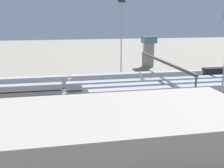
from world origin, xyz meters
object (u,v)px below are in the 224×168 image
train_on_track_6 (198,87)px  light_mast_0 (121,28)px  signal_gantry (163,63)px  train_on_track_7 (211,91)px  train_on_track_3 (101,79)px  control_tower (149,49)px  maintenance_shed (60,143)px  train_on_track_5 (104,87)px

train_on_track_6 → light_mast_0: 40.45m
signal_gantry → train_on_track_7: bearing=120.7°
train_on_track_6 → train_on_track_3: size_ratio=0.62×
light_mast_0 → control_tower: light_mast_0 is taller
train_on_track_7 → light_mast_0: light_mast_0 is taller
signal_gantry → maintenance_shed: bearing=53.0°
train_on_track_6 → train_on_track_3: train_on_track_3 is taller
train_on_track_7 → train_on_track_5: bearing=-18.6°
train_on_track_7 → train_on_track_6: (1.22, -5.00, -0.02)m
train_on_track_5 → maintenance_shed: 42.57m
light_mast_0 → maintenance_shed: size_ratio=0.50×
train_on_track_3 → control_tower: bearing=-131.6°
train_on_track_3 → light_mast_0: light_mast_0 is taller
train_on_track_3 → control_tower: size_ratio=8.13×
train_on_track_3 → signal_gantry: (-20.26, 5.00, 5.72)m
signal_gantry → control_tower: 36.64m
light_mast_0 → signal_gantry: size_ratio=0.66×
train_on_track_7 → train_on_track_3: bearing=-34.5°
signal_gantry → maintenance_shed: (34.21, 45.32, -3.22)m
train_on_track_3 → maintenance_shed: (13.94, 50.32, 2.51)m
light_mast_0 → maintenance_shed: light_mast_0 is taller
light_mast_0 → signal_gantry: (-9.09, 22.85, -10.82)m
train_on_track_5 → maintenance_shed: size_ratio=2.02×
train_on_track_3 → control_tower: (-27.44, -30.92, 6.15)m
train_on_track_5 → train_on_track_6: size_ratio=1.68×
maintenance_shed → train_on_track_6: bearing=-139.9°
train_on_track_5 → signal_gantry: (-20.80, -5.00, 5.80)m
signal_gantry → control_tower: control_tower is taller
signal_gantry → train_on_track_3: bearing=-13.9°
train_on_track_5 → maintenance_shed: (13.40, 40.32, 2.58)m
train_on_track_7 → train_on_track_6: bearing=-76.3°
control_tower → train_on_track_3: bearing=48.4°
light_mast_0 → train_on_track_3: bearing=57.9°
light_mast_0 → maintenance_shed: bearing=69.8°
light_mast_0 → train_on_track_6: bearing=117.0°
train_on_track_5 → control_tower: size_ratio=8.49×
train_on_track_5 → maintenance_shed: bearing=71.6°
light_mast_0 → maintenance_shed: 74.00m
train_on_track_5 → light_mast_0: size_ratio=4.05×
train_on_track_5 → signal_gantry: bearing=-166.5°
train_on_track_7 → signal_gantry: signal_gantry is taller
train_on_track_6 → light_mast_0: (16.76, -32.85, 16.62)m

